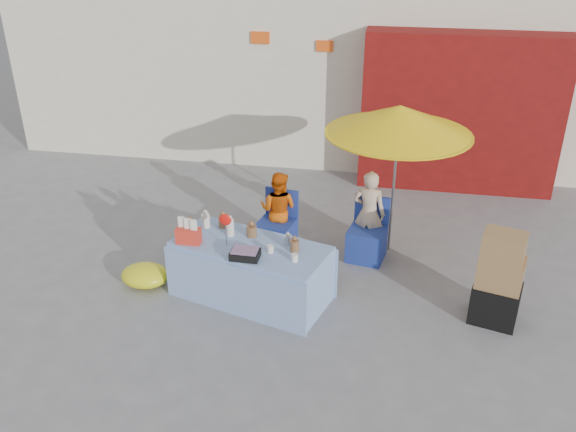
% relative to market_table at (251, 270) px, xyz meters
% --- Properties ---
extents(ground, '(80.00, 80.00, 0.00)m').
position_rel_market_table_xyz_m(ground, '(0.42, -0.30, -0.37)').
color(ground, slate).
rests_on(ground, ground).
extents(market_table, '(2.07, 1.39, 1.15)m').
position_rel_market_table_xyz_m(market_table, '(0.00, 0.00, 0.00)').
color(market_table, '#85A2D6').
rests_on(market_table, ground).
extents(chair_left, '(0.56, 0.55, 0.85)m').
position_rel_market_table_xyz_m(chair_left, '(0.08, 1.19, -0.12)').
color(chair_left, navy).
rests_on(chair_left, ground).
extents(chair_right, '(0.56, 0.55, 0.85)m').
position_rel_market_table_xyz_m(chair_right, '(1.33, 1.19, -0.12)').
color(chair_right, navy).
rests_on(chair_right, ground).
extents(vendor_orange, '(0.61, 0.51, 1.12)m').
position_rel_market_table_xyz_m(vendor_orange, '(0.08, 1.33, 0.18)').
color(vendor_orange, '#DD590B').
rests_on(vendor_orange, ground).
extents(vendor_beige, '(0.49, 0.37, 1.23)m').
position_rel_market_table_xyz_m(vendor_beige, '(1.33, 1.33, 0.24)').
color(vendor_beige, '#C9AB8E').
rests_on(vendor_beige, ground).
extents(umbrella, '(1.90, 1.90, 2.09)m').
position_rel_market_table_xyz_m(umbrella, '(1.63, 1.48, 1.52)').
color(umbrella, gray).
rests_on(umbrella, ground).
extents(box_stack, '(0.61, 0.55, 1.15)m').
position_rel_market_table_xyz_m(box_stack, '(2.88, 0.02, 0.16)').
color(box_stack, black).
rests_on(box_stack, ground).
extents(tarp_bundle, '(0.66, 0.54, 0.28)m').
position_rel_market_table_xyz_m(tarp_bundle, '(-1.39, 0.01, -0.24)').
color(tarp_bundle, yellow).
rests_on(tarp_bundle, ground).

